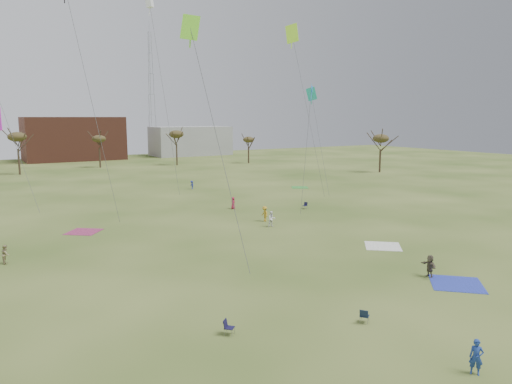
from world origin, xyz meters
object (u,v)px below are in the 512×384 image
flyer_near_right (476,357)px  radio_tower (151,94)px  camp_chair_right (305,207)px  camp_chair_left (229,330)px  camp_chair_center (364,319)px

flyer_near_right → radio_tower: 140.69m
camp_chair_right → radio_tower: bearing=153.2°
camp_chair_left → radio_tower: bearing=28.6°
camp_chair_center → radio_tower: size_ratio=0.02×
camp_chair_left → radio_tower: size_ratio=0.02×
camp_chair_center → radio_tower: bearing=-49.2°
flyer_near_right → camp_chair_center: (-0.42, 6.94, -0.60)m
camp_chair_left → camp_chair_center: size_ratio=1.00×
flyer_near_right → radio_tower: radio_tower is taller
radio_tower → flyer_near_right: bearing=-103.2°
camp_chair_center → flyer_near_right: bearing=148.3°
flyer_near_right → radio_tower: size_ratio=0.04×
camp_chair_right → radio_tower: radio_tower is taller
camp_chair_center → camp_chair_right: size_ratio=1.00×
camp_chair_right → camp_chair_left: bearing=-62.2°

